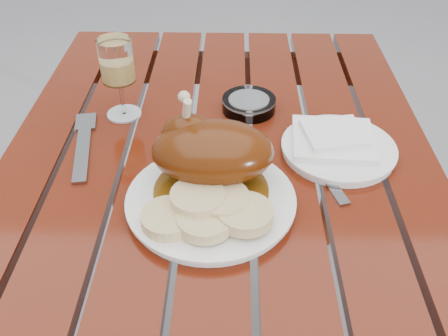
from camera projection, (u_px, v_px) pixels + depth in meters
The scene contains 10 objects.
table at pixel (220, 301), 1.12m from camera, with size 0.80×1.20×0.75m, color #661B0C.
dinner_plate at pixel (211, 201), 0.81m from camera, with size 0.28×0.28×0.02m, color white.
roast_duck at pixel (209, 151), 0.81m from camera, with size 0.20×0.19×0.14m.
bread_dumplings at pixel (208, 210), 0.75m from camera, with size 0.20×0.12×0.04m.
wine_glass at pixel (119, 79), 0.98m from camera, with size 0.07×0.07×0.16m, color #F5D06F.
side_plate at pixel (338, 149), 0.92m from camera, with size 0.21×0.21×0.02m, color white.
napkin at pixel (333, 139), 0.92m from camera, with size 0.15×0.14×0.01m, color white.
ashtray at pixel (249, 104), 1.04m from camera, with size 0.11×0.11×0.03m, color #B2B7BC.
fork at pixel (83, 149), 0.93m from camera, with size 0.02×0.20×0.01m, color gray.
knife at pixel (320, 168), 0.88m from camera, with size 0.02×0.20×0.01m, color gray.
Camera 1 is at (0.02, -0.69, 1.30)m, focal length 40.00 mm.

